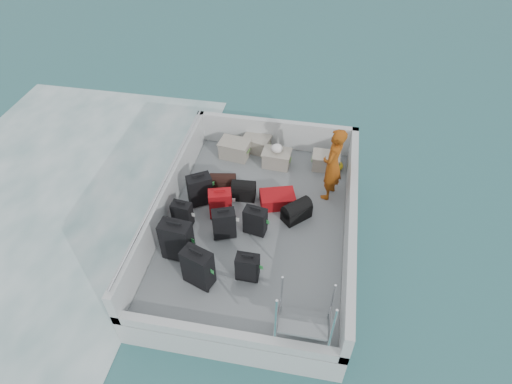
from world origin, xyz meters
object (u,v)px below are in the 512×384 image
suitcase_1 (182,215)px  passenger (333,165)px  suitcase_5 (220,204)px  suitcase_6 (248,268)px  suitcase_7 (255,221)px  suitcase_4 (224,224)px  suitcase_0 (177,241)px  crate_1 (257,144)px  crate_3 (326,162)px  crate_0 (235,150)px  suitcase_2 (200,190)px  suitcase_3 (198,268)px  crate_2 (277,159)px  suitcase_8 (277,199)px

suitcase_1 → passenger: 3.00m
suitcase_1 → suitcase_5: size_ratio=0.92×
suitcase_6 → suitcase_7: 1.03m
suitcase_1 → suitcase_7: suitcase_7 is taller
suitcase_7 → passenger: passenger is taller
suitcase_1 → suitcase_4: size_ratio=0.89×
suitcase_0 → suitcase_1: size_ratio=1.47×
crate_1 → crate_3: (1.58, -0.34, -0.00)m
crate_0 → crate_3: bearing=-1.0°
suitcase_0 → crate_3: suitcase_0 is taller
crate_1 → passenger: (1.69, -1.18, 0.62)m
suitcase_0 → suitcase_6: size_ratio=1.51×
suitcase_2 → suitcase_4: suitcase_2 is taller
suitcase_3 → crate_2: 3.35m
suitcase_6 → suitcase_2: bearing=128.7°
suitcase_3 → suitcase_0: bearing=157.7°
suitcase_1 → suitcase_8: suitcase_1 is taller
suitcase_5 → crate_0: suitcase_5 is taller
suitcase_4 → crate_2: suitcase_4 is taller
crate_0 → suitcase_3: bearing=-87.4°
suitcase_6 → passenger: passenger is taller
suitcase_5 → crate_2: 1.88m
suitcase_5 → suitcase_8: 1.15m
suitcase_0 → suitcase_7: size_ratio=1.41×
suitcase_3 → suitcase_4: (0.17, 1.06, -0.06)m
suitcase_2 → crate_0: size_ratio=1.07×
suitcase_6 → suitcase_3: bearing=-163.2°
suitcase_0 → suitcase_5: suitcase_0 is taller
suitcase_5 → suitcase_7: size_ratio=1.04×
suitcase_8 → crate_1: crate_1 is taller
suitcase_3 → suitcase_8: size_ratio=1.10×
suitcase_8 → crate_2: (-0.20, 1.19, 0.04)m
suitcase_5 → crate_3: bearing=27.1°
suitcase_4 → crate_3: size_ratio=1.12×
suitcase_5 → suitcase_7: suitcase_5 is taller
crate_3 → passenger: bearing=-82.0°
suitcase_4 → crate_0: suitcase_4 is taller
suitcase_2 → crate_3: (2.36, 1.52, -0.16)m
suitcase_1 → crate_1: size_ratio=0.98×
suitcase_0 → suitcase_8: (1.51, 1.60, -0.27)m
suitcase_7 → crate_3: suitcase_7 is taller
suitcase_2 → crate_0: suitcase_2 is taller
suitcase_1 → crate_3: 3.32m
suitcase_3 → suitcase_2: bearing=125.1°
suitcase_4 → crate_1: suitcase_4 is taller
suitcase_2 → suitcase_7: suitcase_2 is taller
suitcase_0 → passenger: passenger is taller
suitcase_3 → crate_3: (1.87, 3.35, -0.21)m
suitcase_8 → crate_1: 1.79m
passenger → crate_0: bearing=-94.9°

